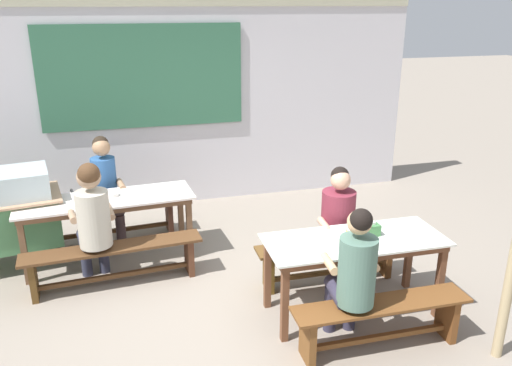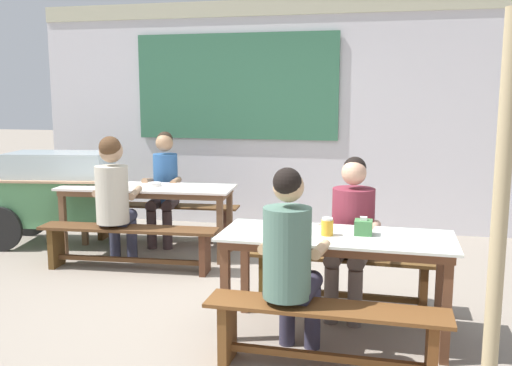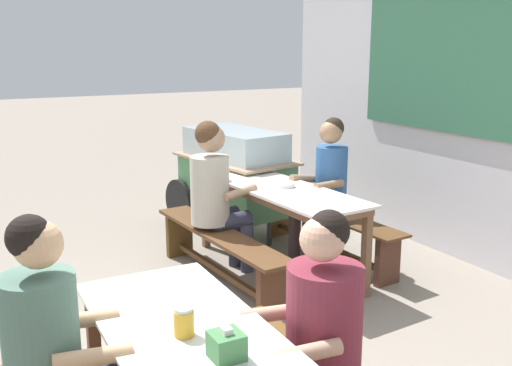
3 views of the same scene
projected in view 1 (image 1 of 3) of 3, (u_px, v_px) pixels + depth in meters
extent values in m
plane|color=gray|center=(237.00, 304.00, 4.97)|extent=(40.00, 40.00, 0.00)
cube|color=silver|center=(187.00, 109.00, 7.16)|extent=(6.52, 0.12, 2.70)
cube|color=#346A4C|center=(143.00, 77.00, 6.77)|extent=(2.65, 0.03, 1.35)
cube|color=white|center=(106.00, 199.00, 5.57)|extent=(1.90, 0.74, 0.02)
cube|color=brown|center=(106.00, 203.00, 5.58)|extent=(1.82, 0.67, 0.06)
cube|color=brown|center=(181.00, 215.00, 6.19)|extent=(0.06, 0.06, 0.67)
cube|color=brown|center=(190.00, 231.00, 5.75)|extent=(0.06, 0.06, 0.67)
cube|color=brown|center=(28.00, 235.00, 5.65)|extent=(0.06, 0.06, 0.67)
cube|color=brown|center=(25.00, 255.00, 5.22)|extent=(0.06, 0.06, 0.67)
cube|color=silver|center=(355.00, 240.00, 4.61)|extent=(1.65, 0.69, 0.02)
cube|color=brown|center=(355.00, 244.00, 4.62)|extent=(1.56, 0.62, 0.06)
cube|color=brown|center=(409.00, 257.00, 5.16)|extent=(0.06, 0.06, 0.67)
cube|color=brown|center=(439.00, 284.00, 4.67)|extent=(0.06, 0.06, 0.67)
cube|color=brown|center=(267.00, 275.00, 4.82)|extent=(0.06, 0.06, 0.67)
cube|color=brown|center=(285.00, 306.00, 4.33)|extent=(0.06, 0.06, 0.67)
cube|color=#55361C|center=(105.00, 207.00, 6.18)|extent=(1.79, 0.40, 0.02)
cube|color=#533022|center=(169.00, 216.00, 6.49)|extent=(0.08, 0.24, 0.41)
cube|color=brown|center=(39.00, 233.00, 6.01)|extent=(0.08, 0.24, 0.41)
cube|color=#55361C|center=(107.00, 232.00, 6.28)|extent=(1.49, 0.15, 0.04)
cube|color=#54351D|center=(113.00, 248.00, 5.17)|extent=(1.80, 0.41, 0.03)
cube|color=#56311F|center=(189.00, 255.00, 5.48)|extent=(0.08, 0.25, 0.41)
cube|color=brown|center=(33.00, 280.00, 5.00)|extent=(0.08, 0.25, 0.41)
cube|color=#54351D|center=(116.00, 276.00, 5.28)|extent=(1.50, 0.15, 0.04)
cube|color=brown|center=(329.00, 245.00, 5.23)|extent=(1.52, 0.30, 0.03)
cube|color=brown|center=(385.00, 256.00, 5.46)|extent=(0.06, 0.24, 0.41)
cube|color=brown|center=(269.00, 271.00, 5.16)|extent=(0.06, 0.24, 0.41)
cube|color=brown|center=(328.00, 272.00, 5.34)|extent=(1.24, 0.07, 0.04)
cube|color=brown|center=(382.00, 304.00, 4.20)|extent=(1.52, 0.32, 0.02)
cube|color=brown|center=(447.00, 316.00, 4.42)|extent=(0.06, 0.25, 0.41)
cube|color=brown|center=(308.00, 339.00, 4.12)|extent=(0.06, 0.25, 0.41)
cube|color=brown|center=(379.00, 337.00, 4.30)|extent=(1.23, 0.07, 0.04)
cylinder|color=#333333|center=(58.00, 246.00, 5.86)|extent=(0.05, 0.05, 0.25)
cylinder|color=#3F3F3F|center=(74.00, 199.00, 5.77)|extent=(0.14, 0.63, 0.04)
cylinder|color=#333045|center=(350.00, 307.00, 4.53)|extent=(0.11, 0.11, 0.43)
cylinder|color=#333045|center=(330.00, 308.00, 4.51)|extent=(0.11, 0.11, 0.43)
cylinder|color=#333045|center=(358.00, 290.00, 4.29)|extent=(0.17, 0.38, 0.13)
cylinder|color=#333045|center=(337.00, 292.00, 4.26)|extent=(0.17, 0.38, 0.13)
cylinder|color=#507264|center=(357.00, 271.00, 4.03)|extent=(0.30, 0.30, 0.57)
sphere|color=tan|center=(360.00, 222.00, 3.91)|extent=(0.19, 0.19, 0.19)
sphere|color=black|center=(361.00, 220.00, 3.87)|extent=(0.18, 0.18, 0.18)
cylinder|color=tan|center=(369.00, 260.00, 4.23)|extent=(0.10, 0.31, 0.08)
cylinder|color=tan|center=(329.00, 264.00, 4.17)|extent=(0.10, 0.31, 0.08)
cylinder|color=#695A53|center=(337.00, 279.00, 4.98)|extent=(0.11, 0.11, 0.43)
cylinder|color=#695A53|center=(355.00, 278.00, 5.00)|extent=(0.11, 0.11, 0.43)
cylinder|color=#695A53|center=(333.00, 246.00, 5.05)|extent=(0.18, 0.41, 0.13)
cylinder|color=#695A53|center=(351.00, 245.00, 5.08)|extent=(0.18, 0.41, 0.13)
cylinder|color=maroon|center=(338.00, 216.00, 5.15)|extent=(0.34, 0.34, 0.51)
sphere|color=tan|center=(341.00, 180.00, 5.00)|extent=(0.20, 0.20, 0.20)
sphere|color=black|center=(340.00, 176.00, 5.02)|extent=(0.18, 0.18, 0.18)
cylinder|color=tan|center=(325.00, 225.00, 4.96)|extent=(0.11, 0.31, 0.08)
cylinder|color=tan|center=(362.00, 223.00, 5.01)|extent=(0.11, 0.31, 0.07)
cylinder|color=#433335|center=(105.00, 235.00, 5.92)|extent=(0.11, 0.11, 0.43)
cylinder|color=#433335|center=(121.00, 232.00, 5.99)|extent=(0.11, 0.11, 0.43)
cylinder|color=#433335|center=(101.00, 208.00, 5.98)|extent=(0.18, 0.40, 0.13)
cylinder|color=#433335|center=(117.00, 206.00, 6.05)|extent=(0.18, 0.40, 0.13)
cylinder|color=#305E9B|center=(104.00, 181.00, 6.07)|extent=(0.28, 0.28, 0.57)
sphere|color=#A97E5A|center=(101.00, 147.00, 5.92)|extent=(0.20, 0.20, 0.20)
sphere|color=#2D2319|center=(101.00, 144.00, 5.93)|extent=(0.19, 0.19, 0.19)
cylinder|color=#A97E5A|center=(92.00, 188.00, 5.86)|extent=(0.11, 0.31, 0.11)
cylinder|color=#A97E5A|center=(121.00, 185.00, 5.98)|extent=(0.11, 0.31, 0.07)
cylinder|color=#323449|center=(103.00, 253.00, 5.49)|extent=(0.11, 0.11, 0.43)
cylinder|color=#323449|center=(86.00, 257.00, 5.42)|extent=(0.11, 0.11, 0.43)
cylinder|color=#323449|center=(103.00, 236.00, 5.27)|extent=(0.19, 0.36, 0.13)
cylinder|color=#323449|center=(85.00, 240.00, 5.20)|extent=(0.19, 0.36, 0.13)
cylinder|color=#BAB3A2|center=(94.00, 219.00, 5.01)|extent=(0.32, 0.32, 0.56)
sphere|color=tan|center=(89.00, 177.00, 4.89)|extent=(0.23, 0.23, 0.23)
sphere|color=#4C331E|center=(89.00, 174.00, 4.85)|extent=(0.21, 0.21, 0.21)
cylinder|color=tan|center=(109.00, 211.00, 5.24)|extent=(0.12, 0.31, 0.11)
cylinder|color=tan|center=(72.00, 217.00, 5.10)|extent=(0.12, 0.31, 0.09)
cube|color=#407A43|center=(372.00, 229.00, 4.68)|extent=(0.12, 0.12, 0.10)
cube|color=white|center=(372.00, 223.00, 4.66)|extent=(0.05, 0.04, 0.02)
cylinder|color=gold|center=(351.00, 236.00, 4.55)|extent=(0.09, 0.09, 0.11)
cylinder|color=white|center=(351.00, 229.00, 4.52)|extent=(0.08, 0.08, 0.02)
cylinder|color=silver|center=(112.00, 194.00, 5.62)|extent=(0.14, 0.14, 0.04)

